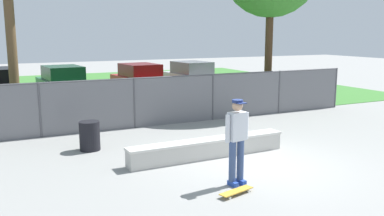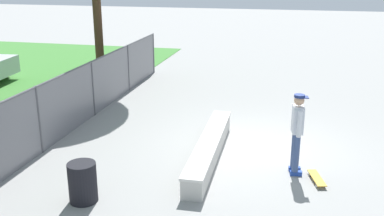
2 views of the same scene
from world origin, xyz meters
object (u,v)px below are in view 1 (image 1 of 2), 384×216
skateboarder (237,138)px  car_green (64,84)px  car_silver (193,77)px  concrete_ledge (208,148)px  skateboard (236,191)px  car_red (141,80)px  trash_bin (90,136)px

skateboarder → car_green: bearing=96.4°
car_green → car_silver: 6.88m
concrete_ledge → car_green: bearing=99.6°
car_green → skateboard: bearing=-85.1°
skateboarder → skateboard: skateboarder is taller
car_red → car_silver: 3.12m
car_green → car_red: 3.78m
car_silver → concrete_ledge: bearing=-114.1°
skateboarder → skateboard: bearing=-121.1°
concrete_ledge → skateboarder: (-0.40, -2.02, 0.78)m
trash_bin → car_green: bearing=85.2°
car_green → concrete_ledge: bearing=-80.4°
car_green → trash_bin: 9.08m
skateboard → car_green: (-1.17, 13.57, 0.77)m
car_green → car_red: bearing=-3.0°
skateboarder → skateboard: (-0.29, -0.49, -0.96)m
trash_bin → skateboard: bearing=-66.9°
skateboard → car_green: car_green is taller
skateboarder → skateboard: 1.11m
trash_bin → car_red: bearing=62.8°
car_red → skateboarder: bearing=-100.2°
skateboarder → car_silver: 14.29m
skateboarder → trash_bin: size_ratio=2.27×
skateboard → trash_bin: trash_bin is taller
trash_bin → concrete_ledge: bearing=-37.7°
concrete_ledge → skateboarder: skateboarder is taller
car_silver → trash_bin: car_silver is taller
skateboard → car_red: size_ratio=0.19×
car_red → concrete_ledge: bearing=-100.0°
car_red → car_green: bearing=177.0°
car_silver → car_red: bearing=-173.8°
skateboarder → concrete_ledge: bearing=78.7°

